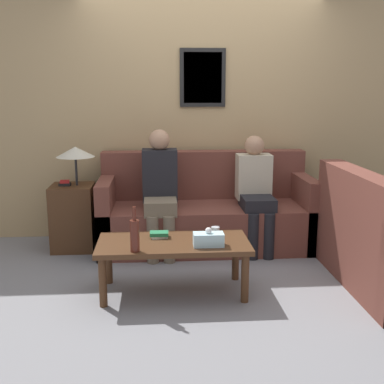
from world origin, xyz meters
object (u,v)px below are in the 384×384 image
(coffee_table, at_px, (173,248))
(wine_bottle, at_px, (135,235))
(person_right, at_px, (256,189))
(drinking_glass, at_px, (215,232))
(person_left, at_px, (160,187))
(couch_main, at_px, (206,214))

(coffee_table, relative_size, wine_bottle, 3.50)
(coffee_table, relative_size, person_right, 1.04)
(coffee_table, distance_m, drinking_glass, 0.36)
(person_left, xyz_separation_m, person_right, (0.94, 0.03, -0.04))
(wine_bottle, bearing_deg, drinking_glass, 25.28)
(wine_bottle, bearing_deg, person_right, 46.81)
(coffee_table, xyz_separation_m, wine_bottle, (-0.29, -0.21, 0.18))
(drinking_glass, distance_m, person_left, 1.01)
(couch_main, relative_size, drinking_glass, 24.86)
(person_left, bearing_deg, drinking_glass, -64.10)
(coffee_table, bearing_deg, drinking_glass, 13.62)
(couch_main, distance_m, person_left, 0.60)
(drinking_glass, bearing_deg, person_right, 60.86)
(coffee_table, height_order, person_right, person_right)
(coffee_table, distance_m, wine_bottle, 0.40)
(couch_main, relative_size, person_right, 1.88)
(wine_bottle, height_order, person_right, person_right)
(wine_bottle, relative_size, person_left, 0.28)
(drinking_glass, distance_m, person_right, 1.06)
(couch_main, height_order, person_left, person_left)
(couch_main, height_order, drinking_glass, couch_main)
(coffee_table, bearing_deg, wine_bottle, -143.38)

